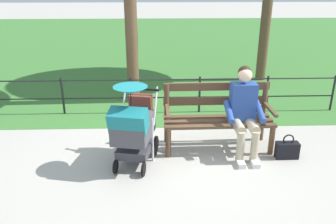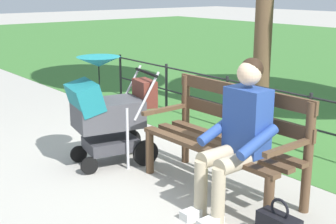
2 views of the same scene
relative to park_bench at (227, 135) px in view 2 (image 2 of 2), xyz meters
name	(u,v)px [view 2 (image 2 of 2)]	position (x,y,z in m)	size (l,w,h in m)	color
ground_plane	(167,168)	(0.74, 0.12, -0.53)	(60.00, 60.00, 0.00)	#ADA89E
park_bench	(227,135)	(0.00, 0.00, 0.00)	(1.61, 0.62, 0.96)	brown
person_on_bench	(238,132)	(-0.34, 0.22, 0.15)	(0.54, 0.74, 1.28)	tan
stroller	(107,110)	(1.22, 0.52, 0.07)	(0.66, 0.96, 1.15)	black
park_fence	(264,107)	(0.74, -1.40, -0.11)	(6.44, 0.04, 0.70)	black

